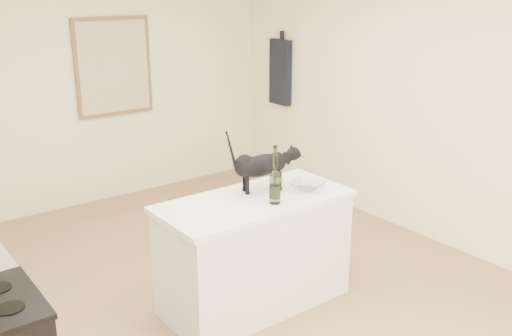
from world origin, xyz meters
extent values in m
plane|color=#92694D|center=(0.00, 0.00, 0.00)|extent=(5.50, 5.50, 0.00)
plane|color=#F6EEBE|center=(0.00, 2.75, 1.30)|extent=(4.50, 0.00, 4.50)
plane|color=#F6EEBE|center=(2.25, 0.00, 1.30)|extent=(0.00, 5.50, 5.50)
cube|color=white|center=(0.10, -0.20, 0.43)|extent=(1.44, 0.67, 0.86)
cube|color=white|center=(0.10, -0.20, 0.88)|extent=(1.50, 0.70, 0.04)
cube|color=brown|center=(0.30, 2.72, 1.55)|extent=(0.90, 0.03, 1.10)
cube|color=beige|center=(0.30, 2.70, 1.55)|extent=(0.82, 0.00, 1.02)
cube|color=black|center=(2.19, 2.05, 1.40)|extent=(0.08, 0.34, 0.80)
cylinder|color=#305321|center=(0.16, -0.37, 1.10)|extent=(0.11, 0.11, 0.39)
imported|color=white|center=(0.55, -0.29, 0.93)|extent=(0.34, 0.34, 0.06)
camera|label=1|loc=(-2.33, -3.43, 2.46)|focal=40.12mm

